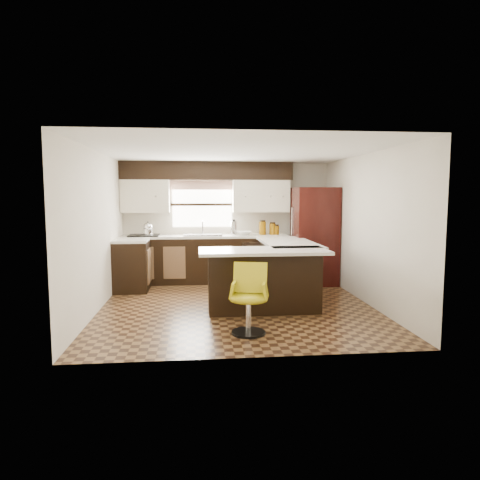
{
  "coord_description": "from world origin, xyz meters",
  "views": [
    {
      "loc": [
        -0.61,
        -6.6,
        1.73
      ],
      "look_at": [
        0.1,
        0.45,
        0.99
      ],
      "focal_mm": 32.0,
      "sensor_mm": 36.0,
      "label": 1
    }
  ],
  "objects": [
    {
      "name": "sink",
      "position": [
        -0.5,
        1.88,
        0.96
      ],
      "size": [
        0.75,
        0.45,
        0.03
      ],
      "primitive_type": "cube",
      "color": "#B2B2B7",
      "rests_on": "counter_back"
    },
    {
      "name": "wall_front",
      "position": [
        0.0,
        -2.2,
        1.2
      ],
      "size": [
        4.4,
        0.0,
        4.4
      ],
      "primitive_type": "plane",
      "rotation": [
        -1.57,
        0.0,
        0.0
      ],
      "color": "beige",
      "rests_on": "floor"
    },
    {
      "name": "peninsula_long",
      "position": [
        0.9,
        0.62,
        0.45
      ],
      "size": [
        0.6,
        1.95,
        0.9
      ],
      "primitive_type": "cube",
      "color": "black",
      "rests_on": "floor"
    },
    {
      "name": "window_pane",
      "position": [
        -0.5,
        2.18,
        1.55
      ],
      "size": [
        1.2,
        0.02,
        0.9
      ],
      "primitive_type": "cube",
      "color": "white",
      "rests_on": "wall_back"
    },
    {
      "name": "ceiling",
      "position": [
        0.0,
        0.0,
        2.4
      ],
      "size": [
        4.4,
        4.4,
        0.0
      ],
      "primitive_type": "plane",
      "rotation": [
        3.14,
        0.0,
        0.0
      ],
      "color": "silver",
      "rests_on": "wall_back"
    },
    {
      "name": "peninsula_return",
      "position": [
        0.38,
        -0.35,
        0.45
      ],
      "size": [
        1.65,
        0.6,
        0.9
      ],
      "primitive_type": "cube",
      "color": "black",
      "rests_on": "floor"
    },
    {
      "name": "counter_pen_long",
      "position": [
        0.95,
        0.62,
        0.92
      ],
      "size": [
        0.84,
        1.95,
        0.04
      ],
      "primitive_type": "cube",
      "color": "silver",
      "rests_on": "peninsula_long"
    },
    {
      "name": "valance",
      "position": [
        -0.5,
        2.14,
        1.94
      ],
      "size": [
        1.3,
        0.06,
        0.18
      ],
      "primitive_type": "cube",
      "color": "#D19B93",
      "rests_on": "wall_back"
    },
    {
      "name": "bar_chair",
      "position": [
        0.02,
        -1.41,
        0.44
      ],
      "size": [
        0.57,
        0.57,
        0.88
      ],
      "primitive_type": null,
      "rotation": [
        0.0,
        0.0,
        -0.23
      ],
      "color": "gold",
      "rests_on": "floor"
    },
    {
      "name": "wall_left",
      "position": [
        -2.1,
        0.0,
        1.2
      ],
      "size": [
        0.0,
        4.4,
        4.4
      ],
      "primitive_type": "plane",
      "rotation": [
        1.57,
        0.0,
        1.57
      ],
      "color": "beige",
      "rests_on": "floor"
    },
    {
      "name": "percolator",
      "position": [
        0.12,
        1.9,
        1.08
      ],
      "size": [
        0.13,
        0.13,
        0.28
      ],
      "primitive_type": "cylinder",
      "color": "silver",
      "rests_on": "counter_back"
    },
    {
      "name": "counter_pen_return",
      "position": [
        0.35,
        -0.44,
        0.92
      ],
      "size": [
        1.89,
        0.84,
        0.04
      ],
      "primitive_type": "cube",
      "color": "silver",
      "rests_on": "peninsula_return"
    },
    {
      "name": "canister_med",
      "position": [
        0.91,
        1.92,
        1.06
      ],
      "size": [
        0.12,
        0.12,
        0.22
      ],
      "primitive_type": "cylinder",
      "color": "#7C4F06",
      "rests_on": "counter_back"
    },
    {
      "name": "canister_small",
      "position": [
        0.98,
        1.92,
        1.03
      ],
      "size": [
        0.12,
        0.12,
        0.17
      ],
      "primitive_type": "cylinder",
      "color": "#7C4F06",
      "rests_on": "counter_back"
    },
    {
      "name": "upper_cab_right",
      "position": [
        0.68,
        2.03,
        1.72
      ],
      "size": [
        1.14,
        0.35,
        0.64
      ],
      "primitive_type": "cube",
      "color": "beige",
      "rests_on": "wall_back"
    },
    {
      "name": "upper_cab_left",
      "position": [
        -1.62,
        2.03,
        1.72
      ],
      "size": [
        0.94,
        0.35,
        0.64
      ],
      "primitive_type": "cube",
      "color": "beige",
      "rests_on": "wall_back"
    },
    {
      "name": "base_cab_left",
      "position": [
        -1.8,
        1.25,
        0.45
      ],
      "size": [
        0.6,
        0.7,
        0.9
      ],
      "primitive_type": "cube",
      "color": "black",
      "rests_on": "floor"
    },
    {
      "name": "wall_back",
      "position": [
        0.0,
        2.2,
        1.2
      ],
      "size": [
        4.4,
        0.0,
        4.4
      ],
      "primitive_type": "plane",
      "rotation": [
        1.57,
        0.0,
        0.0
      ],
      "color": "beige",
      "rests_on": "floor"
    },
    {
      "name": "cooktop",
      "position": [
        -1.65,
        1.88,
        0.96
      ],
      "size": [
        0.58,
        0.5,
        0.02
      ],
      "primitive_type": "cube",
      "color": "black",
      "rests_on": "counter_back"
    },
    {
      "name": "floor",
      "position": [
        0.0,
        0.0,
        0.0
      ],
      "size": [
        4.4,
        4.4,
        0.0
      ],
      "primitive_type": "plane",
      "color": "#49301A",
      "rests_on": "ground"
    },
    {
      "name": "refrigerator",
      "position": [
        1.68,
        1.55,
        0.94
      ],
      "size": [
        0.81,
        0.78,
        1.89
      ],
      "primitive_type": "cube",
      "color": "black",
      "rests_on": "floor"
    },
    {
      "name": "mixing_bowl",
      "position": [
        0.32,
        1.9,
        0.98
      ],
      "size": [
        0.37,
        0.37,
        0.08
      ],
      "primitive_type": "imported",
      "rotation": [
        0.0,
        0.0,
        0.2
      ],
      "color": "white",
      "rests_on": "counter_back"
    },
    {
      "name": "wall_right",
      "position": [
        2.1,
        0.0,
        1.2
      ],
      "size": [
        0.0,
        4.4,
        4.4
      ],
      "primitive_type": "plane",
      "rotation": [
        1.57,
        0.0,
        -1.57
      ],
      "color": "beige",
      "rests_on": "floor"
    },
    {
      "name": "base_cab_back",
      "position": [
        -0.45,
        1.9,
        0.45
      ],
      "size": [
        3.3,
        0.6,
        0.9
      ],
      "primitive_type": "cube",
      "color": "black",
      "rests_on": "floor"
    },
    {
      "name": "kettle",
      "position": [
        -1.57,
        1.88,
        1.1
      ],
      "size": [
        0.19,
        0.19,
        0.26
      ],
      "primitive_type": null,
      "color": "silver",
      "rests_on": "cooktop"
    },
    {
      "name": "counter_back",
      "position": [
        -0.45,
        1.9,
        0.92
      ],
      "size": [
        3.3,
        0.6,
        0.04
      ],
      "primitive_type": "cube",
      "color": "silver",
      "rests_on": "base_cab_back"
    },
    {
      "name": "soffit",
      "position": [
        -0.4,
        2.03,
        2.22
      ],
      "size": [
        3.4,
        0.35,
        0.36
      ],
      "primitive_type": "cube",
      "color": "black",
      "rests_on": "wall_back"
    },
    {
      "name": "counter_left",
      "position": [
        -1.8,
        1.25,
        0.92
      ],
      "size": [
        0.6,
        0.7,
        0.04
      ],
      "primitive_type": "cube",
      "color": "silver",
      "rests_on": "base_cab_left"
    },
    {
      "name": "dishwasher",
      "position": [
        0.55,
        1.61,
        0.43
      ],
      "size": [
        0.58,
        0.03,
        0.78
      ],
      "primitive_type": "cube",
      "color": "black",
      "rests_on": "floor"
    },
    {
      "name": "canister_large",
      "position": [
        0.7,
        1.92,
        1.08
      ],
      "size": [
        0.14,
        0.14,
        0.26
      ],
      "primitive_type": "cylinder",
      "color": "#7C4F06",
      "rests_on": "counter_back"
    }
  ]
}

